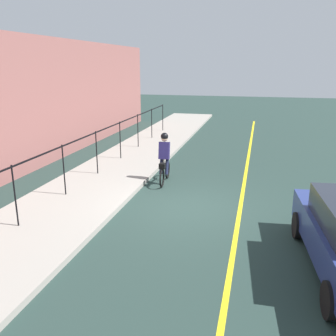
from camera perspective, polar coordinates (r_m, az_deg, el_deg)
name	(u,v)px	position (r m, az deg, el deg)	size (l,w,h in m)	color
ground_plane	(185,207)	(11.00, 2.65, -6.13)	(80.00, 80.00, 0.00)	#223531
lane_line_centre	(239,212)	(10.82, 11.04, -6.78)	(36.00, 0.12, 0.01)	yellow
sidewalk	(80,195)	(12.05, -13.43, -4.17)	(40.00, 3.20, 0.15)	gray
building_wall	(13,106)	(15.07, -22.93, 8.88)	(28.00, 0.80, 5.21)	#905652
iron_fence	(81,148)	(12.73, -13.37, 3.02)	(21.62, 0.04, 1.60)	black
cyclist_lead	(164,159)	(12.90, -0.57, 1.48)	(1.71, 0.38, 1.83)	black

